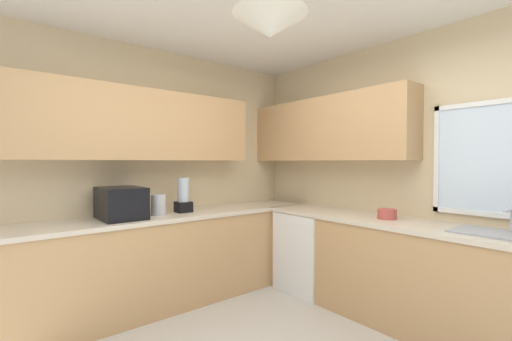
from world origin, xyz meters
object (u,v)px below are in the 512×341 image
at_px(blender_appliance, 183,197).
at_px(dishwasher, 310,251).
at_px(kettle, 159,205).
at_px(microwave, 121,203).
at_px(bowl, 387,214).
at_px(sink_assembly, 506,234).

bearing_deg(blender_appliance, dishwasher, 61.83).
height_order(dishwasher, blender_appliance, blender_appliance).
bearing_deg(dishwasher, kettle, -112.97).
height_order(microwave, bowl, microwave).
xyz_separation_m(microwave, bowl, (1.56, 1.89, -0.10)).
bearing_deg(blender_appliance, sink_assembly, 27.30).
relative_size(microwave, kettle, 2.37).
relative_size(dishwasher, sink_assembly, 1.32).
bearing_deg(bowl, blender_appliance, -141.00).
height_order(microwave, blender_appliance, blender_appliance).
relative_size(bowl, blender_appliance, 0.47).
distance_m(sink_assembly, blender_appliance, 2.77).
xyz_separation_m(dishwasher, bowl, (0.90, 0.03, 0.52)).
xyz_separation_m(kettle, sink_assembly, (2.44, 1.55, -0.09)).
height_order(kettle, blender_appliance, blender_appliance).
distance_m(kettle, bowl, 2.18).
distance_m(sink_assembly, bowl, 0.90).
height_order(microwave, sink_assembly, microwave).
bearing_deg(kettle, dishwasher, 67.03).
xyz_separation_m(dishwasher, sink_assembly, (1.80, 0.04, 0.49)).
bearing_deg(sink_assembly, blender_appliance, -152.70).
bearing_deg(dishwasher, bowl, 1.91).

